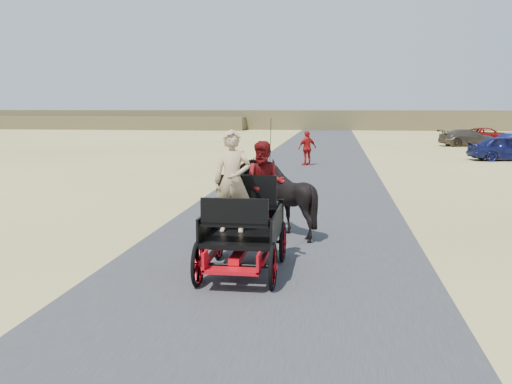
# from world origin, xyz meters

# --- Properties ---
(ground) EXTENTS (140.00, 140.00, 0.00)m
(ground) POSITION_xyz_m (0.00, 0.00, 0.00)
(ground) COLOR tan
(road) EXTENTS (6.00, 140.00, 0.01)m
(road) POSITION_xyz_m (0.00, 0.00, 0.01)
(road) COLOR #38383A
(road) RESTS_ON ground
(ridge_far) EXTENTS (140.00, 6.00, 2.40)m
(ridge_far) POSITION_xyz_m (0.00, 62.00, 1.20)
(ridge_far) COLOR brown
(ridge_far) RESTS_ON ground
(ridge_near) EXTENTS (40.00, 4.00, 1.60)m
(ridge_near) POSITION_xyz_m (-30.00, 58.00, 0.80)
(ridge_near) COLOR brown
(ridge_near) RESTS_ON ground
(carriage) EXTENTS (1.30, 2.40, 0.72)m
(carriage) POSITION_xyz_m (-0.40, -1.77, 0.36)
(carriage) COLOR black
(carriage) RESTS_ON ground
(horse_left) EXTENTS (0.91, 2.01, 1.70)m
(horse_left) POSITION_xyz_m (-0.95, 1.23, 0.85)
(horse_left) COLOR black
(horse_left) RESTS_ON ground
(horse_right) EXTENTS (1.37, 1.54, 1.70)m
(horse_right) POSITION_xyz_m (0.15, 1.23, 0.85)
(horse_right) COLOR black
(horse_right) RESTS_ON ground
(driver_man) EXTENTS (0.66, 0.43, 1.80)m
(driver_man) POSITION_xyz_m (-0.60, -1.72, 1.62)
(driver_man) COLOR tan
(driver_man) RESTS_ON carriage
(passenger_woman) EXTENTS (0.77, 0.60, 1.58)m
(passenger_woman) POSITION_xyz_m (-0.10, -1.17, 1.51)
(passenger_woman) COLOR #660C0F
(passenger_woman) RESTS_ON carriage
(pedestrian) EXTENTS (1.06, 0.93, 1.73)m
(pedestrian) POSITION_xyz_m (-0.23, 16.83, 0.86)
(pedestrian) COLOR #AB1513
(pedestrian) RESTS_ON ground
(car_a) EXTENTS (4.17, 2.17, 1.35)m
(car_a) POSITION_xyz_m (10.33, 20.97, 0.68)
(car_a) COLOR navy
(car_a) RESTS_ON ground
(car_c) EXTENTS (4.54, 2.64, 1.24)m
(car_c) POSITION_xyz_m (10.83, 32.39, 0.62)
(car_c) COLOR brown
(car_c) RESTS_ON ground
(car_d) EXTENTS (4.55, 2.41, 1.22)m
(car_d) POSITION_xyz_m (13.25, 36.37, 0.61)
(car_d) COLOR maroon
(car_d) RESTS_ON ground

